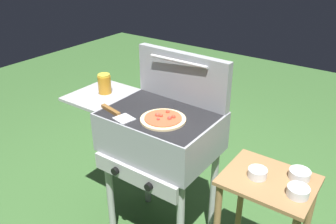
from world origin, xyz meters
The scene contains 9 objects.
grill centered at (-0.01, 0.00, 0.76)m, with size 0.96×0.53×0.90m.
grill_lid_open centered at (0.00, 0.21, 1.05)m, with size 0.63×0.09×0.30m.
pizza_pepperoni centered at (0.06, -0.07, 0.91)m, with size 0.25×0.25×0.04m.
sauce_jar centered at (-0.46, 0.02, 0.96)m, with size 0.08×0.08×0.13m.
spatula centered at (-0.19, -0.16, 0.91)m, with size 0.27×0.11×0.02m.
prep_table centered at (0.66, 0.00, 0.52)m, with size 0.44×0.36×0.73m.
topping_bowl_near centered at (0.60, -0.02, 0.75)m, with size 0.09×0.09×0.04m.
topping_bowl_far centered at (0.78, 0.09, 0.75)m, with size 0.10×0.10×0.04m.
topping_bowl_middle centered at (0.81, -0.04, 0.75)m, with size 0.10×0.10×0.04m.
Camera 1 is at (1.06, -1.42, 1.79)m, focal length 37.42 mm.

